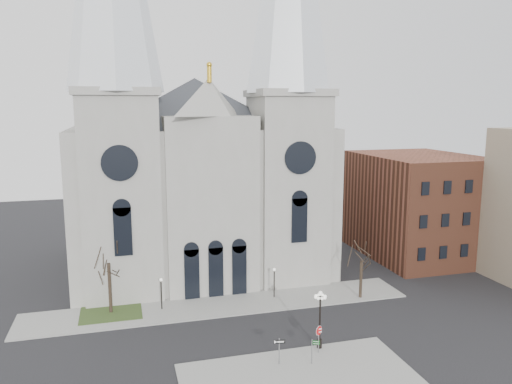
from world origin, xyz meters
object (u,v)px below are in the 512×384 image
object	(u,v)px
one_way_sign	(279,347)
globe_lamp	(320,312)
stop_sign	(319,333)
street_name_sign	(313,349)

from	to	relation	value
one_way_sign	globe_lamp	bearing A→B (deg)	31.16
globe_lamp	one_way_sign	world-z (taller)	globe_lamp
globe_lamp	one_way_sign	distance (m)	4.80
stop_sign	globe_lamp	xyz separation A→B (m)	(0.40, 0.76, 1.47)
globe_lamp	one_way_sign	size ratio (longest dim) A/B	2.34
stop_sign	street_name_sign	distance (m)	2.02
street_name_sign	one_way_sign	bearing A→B (deg)	-172.40
stop_sign	globe_lamp	bearing A→B (deg)	52.00
stop_sign	street_name_sign	size ratio (longest dim) A/B	1.16
one_way_sign	street_name_sign	size ratio (longest dim) A/B	1.05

